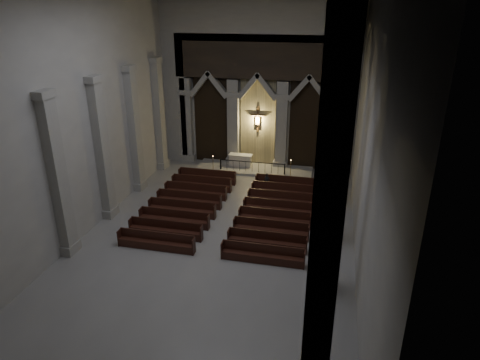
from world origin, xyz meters
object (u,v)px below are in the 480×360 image
at_px(altar, 241,160).
at_px(candle_stand_right, 290,173).
at_px(candle_stand_left, 213,168).
at_px(altar_rail, 252,166).
at_px(worshipper, 267,181).
at_px(pews, 230,210).

bearing_deg(altar, candle_stand_right, -18.82).
bearing_deg(candle_stand_left, altar, 40.95).
relative_size(altar, candle_stand_right, 1.25).
distance_m(altar_rail, candle_stand_left, 2.84).
height_order(altar, candle_stand_right, candle_stand_right).
distance_m(candle_stand_left, worshipper, 4.74).
height_order(altar_rail, candle_stand_left, candle_stand_left).
height_order(altar_rail, worshipper, worshipper).
bearing_deg(altar_rail, pews, -90.00).
xyz_separation_m(altar, candle_stand_left, (-1.70, -1.48, -0.24)).
bearing_deg(altar_rail, candle_stand_left, -170.86).
xyz_separation_m(altar_rail, worshipper, (1.48, -2.49, -0.08)).
bearing_deg(candle_stand_left, candle_stand_right, 1.58).
bearing_deg(worshipper, altar_rail, 128.63).
relative_size(candle_stand_left, candle_stand_right, 0.94).
xyz_separation_m(candle_stand_left, worshipper, (4.27, -2.04, 0.19)).
bearing_deg(worshipper, altar, 134.07).
xyz_separation_m(altar, pews, (1.09, -7.68, -0.30)).
height_order(altar_rail, pews, altar_rail).
bearing_deg(pews, altar_rail, 90.00).
relative_size(altar, pews, 0.18).
distance_m(pews, worshipper, 4.42).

